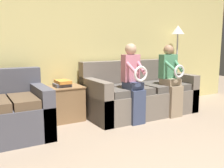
# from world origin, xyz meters

# --- Properties ---
(wall_back) EXTENTS (7.72, 0.06, 2.55)m
(wall_back) POSITION_xyz_m (0.00, 3.29, 1.27)
(wall_back) COLOR #DBCC7F
(wall_back) RESTS_ON ground_plane
(couch_main) EXTENTS (1.93, 0.94, 0.92)m
(couch_main) POSITION_xyz_m (1.06, 2.78, 0.33)
(couch_main) COLOR #70665B
(couch_main) RESTS_ON ground_plane
(child_left_seated) EXTENTS (0.28, 0.38, 1.23)m
(child_left_seated) POSITION_xyz_m (0.68, 2.39, 0.69)
(child_left_seated) COLOR #384260
(child_left_seated) RESTS_ON ground_plane
(child_right_seated) EXTENTS (0.31, 0.38, 1.21)m
(child_right_seated) POSITION_xyz_m (1.45, 2.39, 0.66)
(child_right_seated) COLOR gray
(child_right_seated) RESTS_ON ground_plane
(side_shelf) EXTENTS (0.62, 0.45, 0.56)m
(side_shelf) POSITION_xyz_m (-0.25, 3.02, 0.29)
(side_shelf) COLOR olive
(side_shelf) RESTS_ON ground_plane
(book_stack) EXTENTS (0.25, 0.31, 0.10)m
(book_stack) POSITION_xyz_m (-0.25, 3.02, 0.61)
(book_stack) COLOR #4C4C56
(book_stack) RESTS_ON side_shelf
(floor_lamp) EXTENTS (0.26, 0.26, 1.60)m
(floor_lamp) POSITION_xyz_m (2.22, 3.07, 1.27)
(floor_lamp) COLOR #2D2B28
(floor_lamp) RESTS_ON ground_plane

